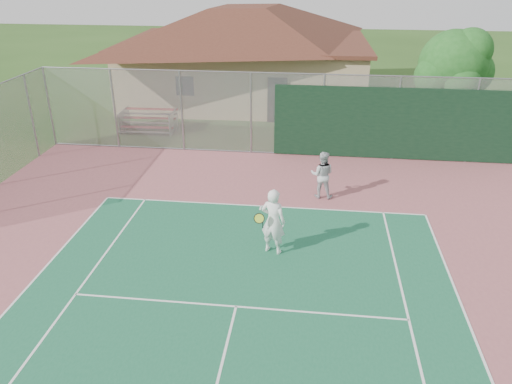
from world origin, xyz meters
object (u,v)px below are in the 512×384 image
bleachers (148,120)px  tree (455,67)px  player_grey_back (322,175)px  player_white_front (273,222)px  clubhouse (246,45)px

bleachers → tree: tree is taller
tree → player_grey_back: (-5.75, -7.27, -2.46)m
player_white_front → player_grey_back: 4.10m
player_white_front → player_grey_back: player_white_front is taller
clubhouse → bleachers: (-3.94, -6.54, -2.67)m
player_white_front → bleachers: bearing=-38.6°
tree → player_white_front: bearing=-122.7°
bleachers → tree: size_ratio=0.54×
clubhouse → tree: size_ratio=2.93×
bleachers → player_grey_back: (8.44, -6.59, 0.33)m
player_grey_back → clubhouse: bearing=-66.2°
clubhouse → player_white_front: bearing=-80.7°
player_white_front → tree: bearing=-105.3°
clubhouse → player_white_front: (3.12, -16.99, -2.20)m
bleachers → player_white_front: size_ratio=1.37×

